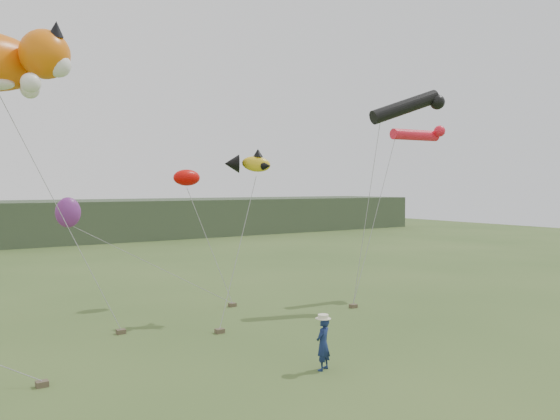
# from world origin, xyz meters

# --- Properties ---
(ground) EXTENTS (120.00, 120.00, 0.00)m
(ground) POSITION_xyz_m (0.00, 0.00, 0.00)
(ground) COLOR #385123
(ground) RESTS_ON ground
(headland) EXTENTS (90.00, 13.00, 4.00)m
(headland) POSITION_xyz_m (-3.11, 44.69, 1.92)
(headland) COLOR #2D3D28
(headland) RESTS_ON ground
(festival_attendant) EXTENTS (0.68, 0.57, 1.57)m
(festival_attendant) POSITION_xyz_m (-0.28, -0.33, 0.79)
(festival_attendant) COLOR navy
(festival_attendant) RESTS_ON ground
(sandbag_anchors) EXTENTS (13.79, 6.07, 0.16)m
(sandbag_anchors) POSITION_xyz_m (-0.96, 5.79, 0.08)
(sandbag_anchors) COLOR brown
(sandbag_anchors) RESTS_ON ground
(fish_kite) EXTENTS (2.16, 1.41, 1.04)m
(fish_kite) POSITION_xyz_m (1.44, 7.01, 6.41)
(fish_kite) COLOR yellow
(fish_kite) RESTS_ON ground
(tube_kites) EXTENTS (5.37, 2.46, 2.28)m
(tube_kites) POSITION_xyz_m (9.89, 5.52, 8.82)
(tube_kites) COLOR black
(tube_kites) RESTS_ON ground
(misc_kites) EXTENTS (6.58, 0.95, 2.50)m
(misc_kites) POSITION_xyz_m (-2.46, 10.80, 5.06)
(misc_kites) COLOR #CD0803
(misc_kites) RESTS_ON ground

